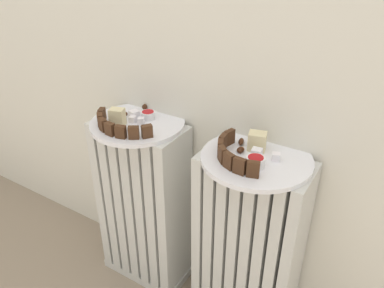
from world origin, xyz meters
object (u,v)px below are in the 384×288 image
object	(u,v)px
plate_left	(138,123)
jam_bowl_left	(148,115)
radiator_left	(144,206)
radiator_right	(248,250)
jam_bowl_right	(255,161)
plate_right	(256,159)
fork	(134,129)

from	to	relation	value
plate_left	jam_bowl_left	xyz separation A→B (m)	(0.01, 0.03, 0.02)
radiator_left	plate_left	size ratio (longest dim) A/B	2.13
radiator_right	jam_bowl_right	bearing A→B (deg)	-71.54
plate_left	jam_bowl_right	distance (m)	0.40
jam_bowl_left	plate_right	bearing A→B (deg)	-5.27
radiator_right	radiator_left	bearing A→B (deg)	180.00
radiator_right	jam_bowl_left	world-z (taller)	jam_bowl_left
radiator_left	plate_right	size ratio (longest dim) A/B	2.13
plate_right	jam_bowl_right	size ratio (longest dim) A/B	6.15
plate_left	jam_bowl_left	world-z (taller)	jam_bowl_left
radiator_left	plate_right	xyz separation A→B (m)	(0.38, -0.00, 0.31)
radiator_right	plate_right	bearing A→B (deg)	-90.00
plate_left	fork	world-z (taller)	fork
plate_right	jam_bowl_right	xyz separation A→B (m)	(0.01, -0.04, 0.02)
plate_right	jam_bowl_right	bearing A→B (deg)	-71.54
jam_bowl_left	jam_bowl_right	distance (m)	0.39
radiator_right	fork	distance (m)	0.48
jam_bowl_right	radiator_right	bearing A→B (deg)	108.46
plate_left	jam_bowl_left	size ratio (longest dim) A/B	6.50
plate_left	plate_right	size ratio (longest dim) A/B	1.00
plate_left	fork	bearing A→B (deg)	-63.46
plate_left	fork	xyz separation A→B (m)	(0.02, -0.05, 0.01)
radiator_right	fork	xyz separation A→B (m)	(-0.36, -0.05, 0.32)
plate_left	jam_bowl_right	size ratio (longest dim) A/B	6.15
fork	radiator_right	bearing A→B (deg)	7.21
radiator_left	radiator_right	world-z (taller)	same
radiator_left	plate_right	world-z (taller)	plate_right
jam_bowl_left	jam_bowl_right	xyz separation A→B (m)	(0.38, -0.08, 0.00)
fork	jam_bowl_left	bearing A→B (deg)	96.03
radiator_left	jam_bowl_left	xyz separation A→B (m)	(0.01, 0.03, 0.33)
jam_bowl_left	jam_bowl_right	size ratio (longest dim) A/B	0.95
plate_right	fork	xyz separation A→B (m)	(-0.36, -0.05, 0.01)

